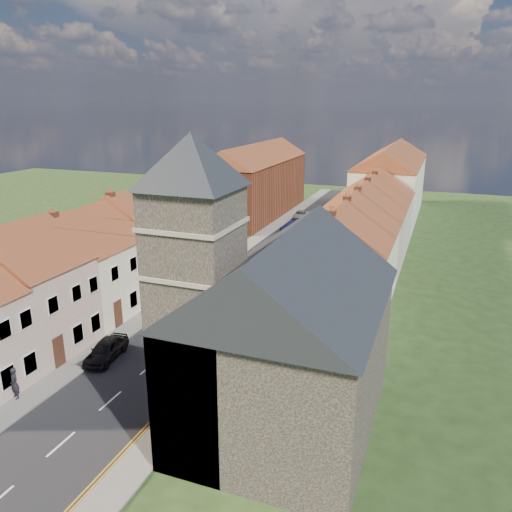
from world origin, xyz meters
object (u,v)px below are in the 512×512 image
at_px(church, 275,322).
at_px(lamppost, 195,250).
at_px(car_distant, 300,215).
at_px(car_mid, 209,290).
at_px(pedestrian_left, 14,383).
at_px(car_far_b, 310,247).
at_px(car_near, 106,350).
at_px(pedestrian_right, 251,317).
at_px(pedestrian_right_b, 285,277).
at_px(car_far, 293,226).

bearing_deg(church, lamppost, 128.30).
bearing_deg(car_distant, car_mid, -93.55).
height_order(lamppost, pedestrian_left, lamppost).
bearing_deg(car_far_b, car_near, 66.54).
xyz_separation_m(car_near, pedestrian_right, (7.43, 7.34, 0.38)).
relative_size(church, pedestrian_right_b, 10.16).
relative_size(car_near, car_far_b, 0.87).
xyz_separation_m(car_near, pedestrian_left, (-1.90, -5.76, 0.38)).
relative_size(lamppost, pedestrian_right_b, 4.01).
bearing_deg(pedestrian_right_b, car_near, 58.77).
bearing_deg(car_far, lamppost, -79.44).
height_order(lamppost, car_near, lamppost).
bearing_deg(car_far, pedestrian_left, -78.50).
distance_m(pedestrian_left, pedestrian_right_b, 24.56).
bearing_deg(car_mid, car_far_b, 79.85).
distance_m(car_distant, pedestrian_left, 49.85).
xyz_separation_m(car_far_b, pedestrian_right_b, (0.50, -10.84, 0.20)).
bearing_deg(church, car_near, 168.06).
relative_size(car_distant, pedestrian_right_b, 2.61).
relative_size(car_near, pedestrian_right, 2.11).
bearing_deg(pedestrian_right_b, pedestrian_left, 59.67).
height_order(car_mid, car_far_b, car_mid).
xyz_separation_m(church, car_far, (-10.86, 39.57, -5.25)).
relative_size(car_near, car_mid, 0.87).
height_order(car_distant, pedestrian_left, pedestrian_left).
height_order(car_mid, pedestrian_left, pedestrian_left).
distance_m(church, car_mid, 18.93).
distance_m(church, car_far_b, 31.72).
bearing_deg(church, car_mid, 126.58).
bearing_deg(car_mid, car_far, 96.18).
bearing_deg(pedestrian_right, car_mid, -46.77).
bearing_deg(car_distant, pedestrian_left, -98.29).
bearing_deg(car_far, pedestrian_right, -62.72).
xyz_separation_m(church, car_distant, (-11.80, 46.68, -5.33)).
xyz_separation_m(car_distant, pedestrian_left, (-2.66, -49.77, 0.51)).
distance_m(car_mid, pedestrian_left, 18.10).
relative_size(car_mid, pedestrian_right, 2.43).
height_order(church, pedestrian_right, church).
distance_m(lamppost, car_far, 23.19).
distance_m(car_far, car_far_b, 10.06).
height_order(church, car_far, church).
xyz_separation_m(car_near, car_mid, (1.70, 11.98, 0.08)).
relative_size(lamppost, car_near, 1.51).
distance_m(lamppost, pedestrian_right_b, 8.57).
height_order(pedestrian_right, car_far_b, pedestrian_right).
bearing_deg(car_mid, church, -47.24).
bearing_deg(car_far_b, church, 90.76).
distance_m(car_far, pedestrian_left, 42.82).
xyz_separation_m(church, lamppost, (-13.17, 16.68, -2.34)).
xyz_separation_m(car_distant, car_far_b, (5.64, -16.00, 0.12)).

